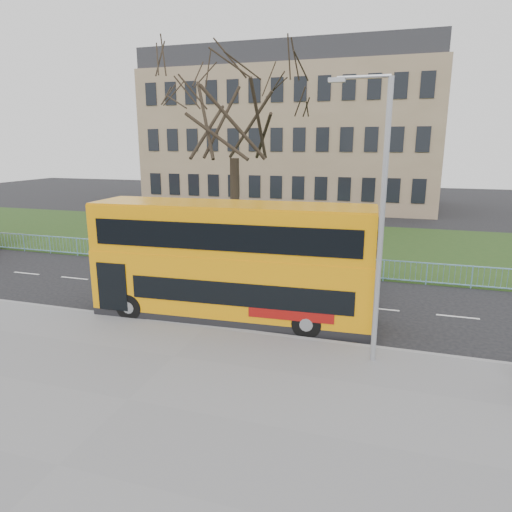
{
  "coord_description": "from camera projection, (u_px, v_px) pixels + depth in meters",
  "views": [
    {
      "loc": [
        6.37,
        -15.98,
        6.65
      ],
      "look_at": [
        1.12,
        1.0,
        2.25
      ],
      "focal_mm": 32.0,
      "sensor_mm": 36.0,
      "label": 1
    }
  ],
  "objects": [
    {
      "name": "pavement",
      "position": [
        128.0,
        402.0,
        11.97
      ],
      "size": [
        80.0,
        10.5,
        0.12
      ],
      "primitive_type": "cube",
      "color": "slate",
      "rests_on": "ground"
    },
    {
      "name": "grass_verge",
      "position": [
        297.0,
        242.0,
        31.5
      ],
      "size": [
        80.0,
        15.4,
        0.08
      ],
      "primitive_type": "cube",
      "color": "#1F3D16",
      "rests_on": "ground"
    },
    {
      "name": "ground",
      "position": [
        222.0,
        314.0,
        18.24
      ],
      "size": [
        120.0,
        120.0,
        0.0
      ],
      "primitive_type": "plane",
      "color": "black",
      "rests_on": "ground"
    },
    {
      "name": "civic_building",
      "position": [
        294.0,
        140.0,
        50.46
      ],
      "size": [
        30.0,
        15.0,
        14.0
      ],
      "primitive_type": "cube",
      "color": "#846F54",
      "rests_on": "ground"
    },
    {
      "name": "yellow_bus",
      "position": [
        231.0,
        259.0,
        17.29
      ],
      "size": [
        10.71,
        3.04,
        4.44
      ],
      "rotation": [
        0.0,
        0.0,
        0.05
      ],
      "color": "orange",
      "rests_on": "ground"
    },
    {
      "name": "kerb",
      "position": [
        207.0,
        327.0,
        16.79
      ],
      "size": [
        80.0,
        0.2,
        0.14
      ],
      "primitive_type": "cube",
      "color": "gray",
      "rests_on": "ground"
    },
    {
      "name": "bare_tree",
      "position": [
        234.0,
        139.0,
        26.72
      ],
      "size": [
        9.54,
        9.54,
        13.63
      ],
      "primitive_type": null,
      "color": "black",
      "rests_on": "grass_verge"
    },
    {
      "name": "street_lamp",
      "position": [
        378.0,
        214.0,
        13.1
      ],
      "size": [
        1.77,
        0.19,
        8.34
      ],
      "rotation": [
        0.0,
        0.0,
        0.0
      ],
      "color": "#989BA0",
      "rests_on": "pavement"
    },
    {
      "name": "guard_railing",
      "position": [
        267.0,
        261.0,
        24.23
      ],
      "size": [
        40.0,
        0.12,
        1.1
      ],
      "primitive_type": null,
      "color": "#7EBCE0",
      "rests_on": "ground"
    }
  ]
}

